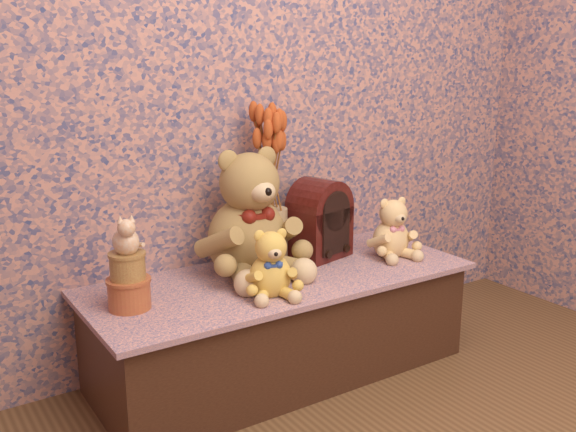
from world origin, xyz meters
name	(u,v)px	position (x,y,z in m)	size (l,w,h in m)	color
display_shelf	(281,324)	(0.00, 1.21, 0.20)	(1.45, 0.59, 0.39)	#384074
teddy_large	(247,207)	(-0.08, 1.32, 0.64)	(0.40, 0.48, 0.51)	olive
teddy_medium	(270,259)	(-0.13, 1.07, 0.52)	(0.20, 0.24, 0.25)	gold
teddy_small	(391,225)	(0.51, 1.18, 0.52)	(0.21, 0.25, 0.26)	tan
cathedral_radio	(319,218)	(0.26, 1.33, 0.55)	(0.23, 0.17, 0.32)	#390D0A
ceramic_vase	(270,236)	(0.04, 1.36, 0.50)	(0.13, 0.13, 0.22)	tan
dried_stalks	(270,154)	(0.04, 1.36, 0.83)	(0.22, 0.22, 0.43)	#BB4A1D
biscuit_tin_lower	(129,294)	(-0.58, 1.21, 0.44)	(0.14, 0.14, 0.10)	#BF7938
biscuit_tin_upper	(128,267)	(-0.58, 1.21, 0.53)	(0.11, 0.11, 0.09)	tan
cat_figurine	(125,233)	(-0.58, 1.21, 0.65)	(0.10, 0.11, 0.14)	silver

